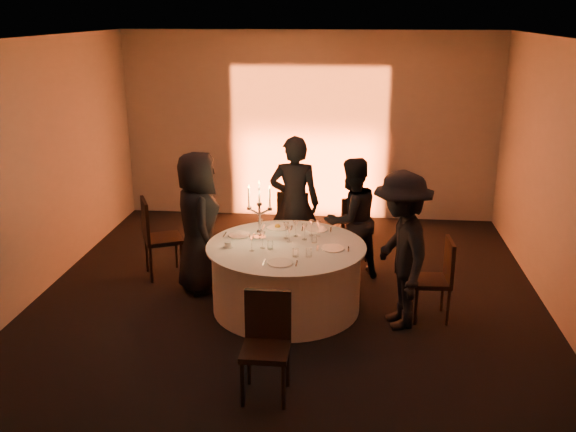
# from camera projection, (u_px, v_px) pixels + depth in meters

# --- Properties ---
(floor) EXTENTS (7.00, 7.00, 0.00)m
(floor) POSITION_uv_depth(u_px,v_px,m) (286.00, 307.00, 7.43)
(floor) COLOR black
(floor) RESTS_ON ground
(ceiling) EXTENTS (7.00, 7.00, 0.00)m
(ceiling) POSITION_uv_depth(u_px,v_px,m) (286.00, 39.00, 6.51)
(ceiling) COLOR silver
(ceiling) RESTS_ON wall_back
(wall_back) EXTENTS (7.00, 0.00, 7.00)m
(wall_back) POSITION_uv_depth(u_px,v_px,m) (309.00, 127.00, 10.28)
(wall_back) COLOR #ABA59F
(wall_back) RESTS_ON floor
(wall_front) EXTENTS (7.00, 0.00, 7.00)m
(wall_front) POSITION_uv_depth(u_px,v_px,m) (222.00, 339.00, 3.65)
(wall_front) COLOR #ABA59F
(wall_front) RESTS_ON floor
(wall_left) EXTENTS (0.00, 7.00, 7.00)m
(wall_left) POSITION_uv_depth(u_px,v_px,m) (23.00, 175.00, 7.26)
(wall_left) COLOR #ABA59F
(wall_left) RESTS_ON floor
(wall_right) EXTENTS (0.00, 7.00, 7.00)m
(wall_right) POSITION_uv_depth(u_px,v_px,m) (572.00, 190.00, 6.67)
(wall_right) COLOR #ABA59F
(wall_right) RESTS_ON floor
(uplighter_fixture) EXTENTS (0.25, 0.12, 0.10)m
(uplighter_fixture) POSITION_uv_depth(u_px,v_px,m) (307.00, 218.00, 10.44)
(uplighter_fixture) COLOR black
(uplighter_fixture) RESTS_ON floor
(banquet_table) EXTENTS (1.80, 1.80, 0.77)m
(banquet_table) POSITION_uv_depth(u_px,v_px,m) (286.00, 277.00, 7.31)
(banquet_table) COLOR black
(banquet_table) RESTS_ON floor
(chair_left) EXTENTS (0.60, 0.60, 1.03)m
(chair_left) POSITION_uv_depth(u_px,v_px,m) (156.00, 233.00, 8.13)
(chair_left) COLOR black
(chair_left) RESTS_ON floor
(chair_back_left) EXTENTS (0.44, 0.44, 0.96)m
(chair_back_left) POSITION_uv_depth(u_px,v_px,m) (294.00, 220.00, 8.79)
(chair_back_left) COLOR black
(chair_back_left) RESTS_ON floor
(chair_back_right) EXTENTS (0.54, 0.54, 0.93)m
(chair_back_right) POSITION_uv_depth(u_px,v_px,m) (352.00, 224.00, 8.65)
(chair_back_right) COLOR black
(chair_back_right) RESTS_ON floor
(chair_right) EXTENTS (0.43, 0.43, 0.92)m
(chair_right) POSITION_uv_depth(u_px,v_px,m) (438.00, 275.00, 7.02)
(chair_right) COLOR black
(chair_right) RESTS_ON floor
(chair_front) EXTENTS (0.42, 0.42, 0.95)m
(chair_front) POSITION_uv_depth(u_px,v_px,m) (266.00, 338.00, 5.64)
(chair_front) COLOR black
(chair_front) RESTS_ON floor
(guest_left) EXTENTS (0.82, 0.98, 1.72)m
(guest_left) POSITION_uv_depth(u_px,v_px,m) (198.00, 222.00, 7.68)
(guest_left) COLOR black
(guest_left) RESTS_ON floor
(guest_back_left) EXTENTS (0.66, 0.44, 1.79)m
(guest_back_left) POSITION_uv_depth(u_px,v_px,m) (294.00, 204.00, 8.31)
(guest_back_left) COLOR black
(guest_back_left) RESTS_ON floor
(guest_back_right) EXTENTS (0.97, 0.94, 1.58)m
(guest_back_right) POSITION_uv_depth(u_px,v_px,m) (351.00, 220.00, 8.00)
(guest_back_right) COLOR black
(guest_back_right) RESTS_ON floor
(guest_right) EXTENTS (0.86, 1.22, 1.72)m
(guest_right) POSITION_uv_depth(u_px,v_px,m) (401.00, 251.00, 6.78)
(guest_right) COLOR black
(guest_right) RESTS_ON floor
(plate_left) EXTENTS (0.36, 0.26, 0.01)m
(plate_left) POSITION_uv_depth(u_px,v_px,m) (239.00, 235.00, 7.50)
(plate_left) COLOR white
(plate_left) RESTS_ON banquet_table
(plate_back_left) EXTENTS (0.36, 0.27, 0.08)m
(plate_back_left) POSITION_uv_depth(u_px,v_px,m) (277.00, 227.00, 7.75)
(plate_back_left) COLOR white
(plate_back_left) RESTS_ON banquet_table
(plate_back_right) EXTENTS (0.36, 0.27, 0.01)m
(plate_back_right) POSITION_uv_depth(u_px,v_px,m) (317.00, 229.00, 7.69)
(plate_back_right) COLOR white
(plate_back_right) RESTS_ON banquet_table
(plate_right) EXTENTS (0.36, 0.26, 0.01)m
(plate_right) POSITION_uv_depth(u_px,v_px,m) (333.00, 248.00, 7.07)
(plate_right) COLOR white
(plate_right) RESTS_ON banquet_table
(plate_front) EXTENTS (0.36, 0.27, 0.01)m
(plate_front) POSITION_uv_depth(u_px,v_px,m) (280.00, 263.00, 6.67)
(plate_front) COLOR white
(plate_front) RESTS_ON banquet_table
(coffee_cup) EXTENTS (0.11, 0.11, 0.07)m
(coffee_cup) POSITION_uv_depth(u_px,v_px,m) (228.00, 245.00, 7.12)
(coffee_cup) COLOR white
(coffee_cup) RESTS_ON banquet_table
(candelabra) EXTENTS (0.29, 0.14, 0.70)m
(candelabra) POSITION_uv_depth(u_px,v_px,m) (260.00, 218.00, 7.33)
(candelabra) COLOR silver
(candelabra) RESTS_ON banquet_table
(wine_glass_a) EXTENTS (0.07, 0.07, 0.19)m
(wine_glass_a) POSITION_uv_depth(u_px,v_px,m) (289.00, 231.00, 7.25)
(wine_glass_a) COLOR white
(wine_glass_a) RESTS_ON banquet_table
(wine_glass_b) EXTENTS (0.07, 0.07, 0.19)m
(wine_glass_b) POSITION_uv_depth(u_px,v_px,m) (263.00, 236.00, 7.06)
(wine_glass_b) COLOR white
(wine_glass_b) RESTS_ON banquet_table
(wine_glass_c) EXTENTS (0.07, 0.07, 0.19)m
(wine_glass_c) POSITION_uv_depth(u_px,v_px,m) (260.00, 224.00, 7.48)
(wine_glass_c) COLOR white
(wine_glass_c) RESTS_ON banquet_table
(wine_glass_d) EXTENTS (0.07, 0.07, 0.19)m
(wine_glass_d) POSITION_uv_depth(u_px,v_px,m) (305.00, 228.00, 7.32)
(wine_glass_d) COLOR white
(wine_glass_d) RESTS_ON banquet_table
(wine_glass_e) EXTENTS (0.07, 0.07, 0.19)m
(wine_glass_e) POSITION_uv_depth(u_px,v_px,m) (286.00, 227.00, 7.37)
(wine_glass_e) COLOR white
(wine_glass_e) RESTS_ON banquet_table
(wine_glass_f) EXTENTS (0.07, 0.07, 0.19)m
(wine_glass_f) POSITION_uv_depth(u_px,v_px,m) (312.00, 224.00, 7.45)
(wine_glass_f) COLOR white
(wine_glass_f) RESTS_ON banquet_table
(wine_glass_g) EXTENTS (0.07, 0.07, 0.19)m
(wine_glass_g) POSITION_uv_depth(u_px,v_px,m) (296.00, 225.00, 7.43)
(wine_glass_g) COLOR white
(wine_glass_g) RESTS_ON banquet_table
(wine_glass_h) EXTENTS (0.07, 0.07, 0.19)m
(wine_glass_h) POSITION_uv_depth(u_px,v_px,m) (252.00, 239.00, 6.98)
(wine_glass_h) COLOR white
(wine_glass_h) RESTS_ON banquet_table
(wine_glass_i) EXTENTS (0.07, 0.07, 0.19)m
(wine_glass_i) POSITION_uv_depth(u_px,v_px,m) (318.00, 225.00, 7.43)
(wine_glass_i) COLOR white
(wine_glass_i) RESTS_ON banquet_table
(tumbler_a) EXTENTS (0.07, 0.07, 0.09)m
(tumbler_a) POSITION_uv_depth(u_px,v_px,m) (296.00, 253.00, 6.85)
(tumbler_a) COLOR white
(tumbler_a) RESTS_ON banquet_table
(tumbler_b) EXTENTS (0.07, 0.07, 0.09)m
(tumbler_b) POSITION_uv_depth(u_px,v_px,m) (309.00, 253.00, 6.84)
(tumbler_b) COLOR white
(tumbler_b) RESTS_ON banquet_table
(tumbler_c) EXTENTS (0.07, 0.07, 0.09)m
(tumbler_c) POSITION_uv_depth(u_px,v_px,m) (314.00, 239.00, 7.26)
(tumbler_c) COLOR white
(tumbler_c) RESTS_ON banquet_table
(tumbler_d) EXTENTS (0.07, 0.07, 0.09)m
(tumbler_d) POSITION_uv_depth(u_px,v_px,m) (270.00, 245.00, 7.06)
(tumbler_d) COLOR white
(tumbler_d) RESTS_ON banquet_table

